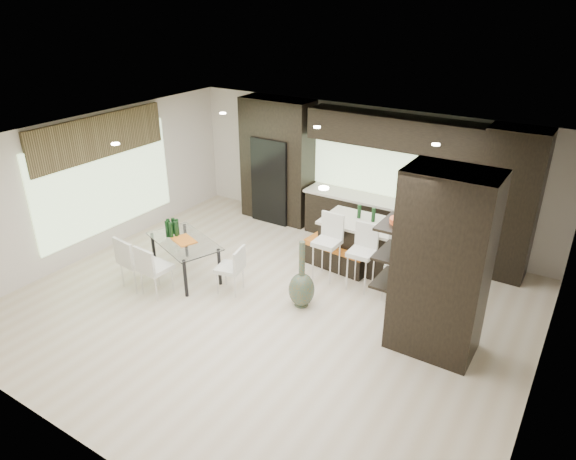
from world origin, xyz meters
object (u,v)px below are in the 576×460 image
Objects in this scene: chair_far at (137,263)px; kitchen_island at (379,248)px; chair_end at (230,271)px; stool_right at (397,274)px; stool_left at (327,254)px; bench at (337,255)px; floor_vase at (302,274)px; chair_near at (156,271)px; stool_mid at (361,264)px; dining_table at (186,258)px.

kitchen_island is at bearing 47.39° from chair_far.
chair_far reaches higher than chair_end.
kitchen_island is 1.02m from stool_right.
stool_left is 1.74m from chair_end.
chair_far is (-3.97, -2.02, -0.03)m from stool_right.
kitchen_island is at bearing 29.16° from bench.
chair_near is at bearing -156.35° from floor_vase.
stool_right reaches higher than chair_near.
kitchen_island is 0.77m from stool_mid.
stool_mid is 0.99× the size of stool_right.
chair_far reaches higher than chair_near.
stool_right is 1.60m from floor_vase.
chair_far is at bearing -159.74° from floor_vase.
stool_mid is 1.06× the size of chair_far.
stool_left is at bearing -131.31° from kitchen_island.
dining_table is at bearing -149.33° from stool_left.
chair_far is (-2.73, -1.01, -0.14)m from floor_vase.
bench is at bearing 144.26° from stool_right.
dining_table is (-3.52, -1.29, -0.13)m from stool_right.
chair_near is 0.95× the size of chair_far.
bench is 1.46× the size of chair_near.
chair_far is (-3.31, -2.02, -0.03)m from stool_mid.
bench is 2.10m from chair_end.
floor_vase is (0.11, -1.48, 0.34)m from bench.
chair_end is (-1.17, -1.28, -0.10)m from stool_left.
stool_left is 0.66m from stool_mid.
bench is 3.62m from chair_far.
bench is at bearing -156.90° from kitchen_island.
kitchen_island reaches higher than chair_far.
chair_near is (-2.85, -2.78, -0.02)m from kitchen_island.
chair_end is at bearing -132.59° from kitchen_island.
stool_left is 0.78× the size of bench.
stool_right is (0.66, -0.78, 0.03)m from kitchen_island.
bench is at bearing 93.27° from stool_left.
stool_left reaches higher than kitchen_island.
stool_left reaches higher than stool_mid.
dining_table is 1.63× the size of chair_far.
floor_vase is at bearing 27.48° from chair_far.
chair_end reaches higher than bench.
bench is at bearing 52.42° from chair_near.
stool_right is 0.82× the size of floor_vase.
stool_right reaches higher than dining_table.
stool_left is 1.03× the size of stool_mid.
floor_vase is at bearing -80.47° from bench.
stool_right is 1.12× the size of chair_near.
kitchen_island is 2.54× the size of chair_near.
kitchen_island is 2.42× the size of chair_far.
floor_vase reaches higher than chair_end.
stool_right reaches higher than chair_end.
stool_left is at bearing 179.17° from stool_mid.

